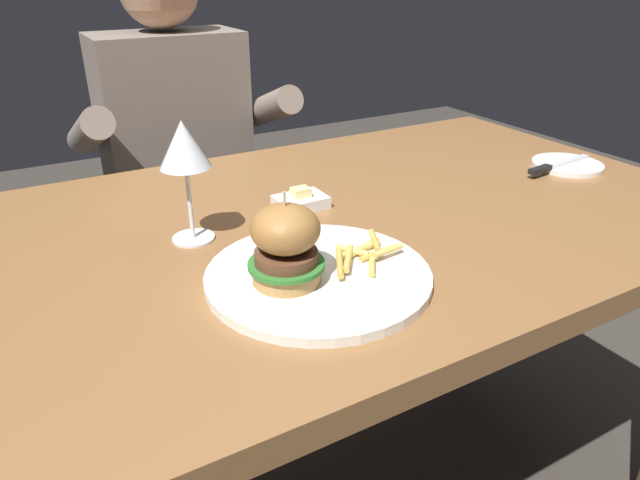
% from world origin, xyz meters
% --- Properties ---
extents(dining_table, '(1.46, 0.82, 0.74)m').
position_xyz_m(dining_table, '(0.00, 0.00, 0.66)').
color(dining_table, brown).
rests_on(dining_table, ground).
extents(main_plate, '(0.31, 0.31, 0.01)m').
position_xyz_m(main_plate, '(-0.10, -0.18, 0.75)').
color(main_plate, white).
rests_on(main_plate, dining_table).
extents(burger_sandwich, '(0.10, 0.10, 0.13)m').
position_xyz_m(burger_sandwich, '(-0.14, -0.18, 0.81)').
color(burger_sandwich, '#B78447').
rests_on(burger_sandwich, main_plate).
extents(fries_pile, '(0.12, 0.10, 0.02)m').
position_xyz_m(fries_pile, '(-0.02, -0.18, 0.76)').
color(fries_pile, gold).
rests_on(fries_pile, main_plate).
extents(wine_glass, '(0.08, 0.08, 0.19)m').
position_xyz_m(wine_glass, '(-0.20, 0.03, 0.89)').
color(wine_glass, silver).
rests_on(wine_glass, dining_table).
extents(bread_plate, '(0.14, 0.14, 0.01)m').
position_xyz_m(bread_plate, '(0.60, -0.03, 0.74)').
color(bread_plate, white).
rests_on(bread_plate, dining_table).
extents(table_knife, '(0.20, 0.04, 0.01)m').
position_xyz_m(table_knife, '(0.55, -0.03, 0.75)').
color(table_knife, silver).
rests_on(table_knife, bread_plate).
extents(butter_dish, '(0.09, 0.06, 0.04)m').
position_xyz_m(butter_dish, '(0.01, 0.06, 0.75)').
color(butter_dish, white).
rests_on(butter_dish, dining_table).
extents(diner_person, '(0.51, 0.36, 1.18)m').
position_xyz_m(diner_person, '(-0.03, 0.69, 0.56)').
color(diner_person, '#282833').
rests_on(diner_person, ground).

